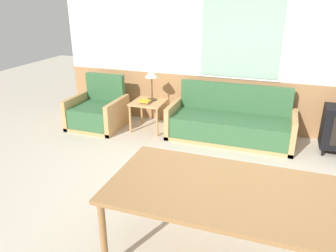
{
  "coord_description": "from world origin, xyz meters",
  "views": [
    {
      "loc": [
        0.3,
        -2.89,
        2.22
      ],
      "look_at": [
        -1.09,
        1.07,
        0.53
      ],
      "focal_mm": 35.0,
      "sensor_mm": 36.0,
      "label": 1
    }
  ],
  "objects_px": {
    "couch": "(230,125)",
    "table_lamp": "(152,75)",
    "side_table": "(149,106)",
    "dining_table": "(226,195)",
    "armchair": "(98,113)"
  },
  "relations": [
    {
      "from": "couch",
      "to": "armchair",
      "type": "xyz_separation_m",
      "value": [
        -2.33,
        -0.22,
        0.0
      ]
    },
    {
      "from": "armchair",
      "to": "dining_table",
      "type": "xyz_separation_m",
      "value": [
        2.7,
        -2.44,
        0.41
      ]
    },
    {
      "from": "table_lamp",
      "to": "dining_table",
      "type": "relative_size",
      "value": 0.28
    },
    {
      "from": "couch",
      "to": "table_lamp",
      "type": "height_order",
      "value": "table_lamp"
    },
    {
      "from": "armchair",
      "to": "table_lamp",
      "type": "height_order",
      "value": "table_lamp"
    },
    {
      "from": "side_table",
      "to": "dining_table",
      "type": "bearing_deg",
      "value": -55.76
    },
    {
      "from": "side_table",
      "to": "dining_table",
      "type": "distance_m",
      "value": 3.18
    },
    {
      "from": "couch",
      "to": "dining_table",
      "type": "distance_m",
      "value": 2.72
    },
    {
      "from": "couch",
      "to": "table_lamp",
      "type": "bearing_deg",
      "value": 177.6
    },
    {
      "from": "armchair",
      "to": "dining_table",
      "type": "bearing_deg",
      "value": -56.58
    },
    {
      "from": "couch",
      "to": "side_table",
      "type": "distance_m",
      "value": 1.42
    },
    {
      "from": "dining_table",
      "to": "couch",
      "type": "bearing_deg",
      "value": 97.94
    },
    {
      "from": "armchair",
      "to": "side_table",
      "type": "bearing_deg",
      "value": -3.4
    },
    {
      "from": "side_table",
      "to": "armchair",
      "type": "bearing_deg",
      "value": -168.95
    },
    {
      "from": "side_table",
      "to": "table_lamp",
      "type": "distance_m",
      "value": 0.53
    }
  ]
}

